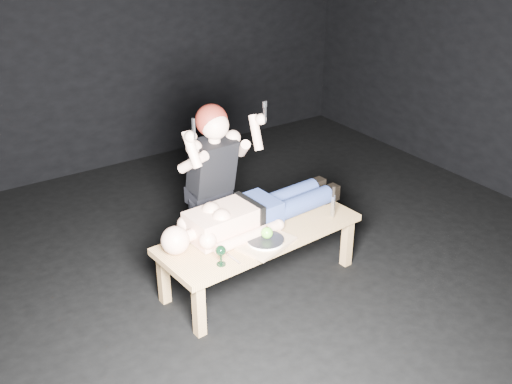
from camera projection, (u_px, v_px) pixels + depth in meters
ground at (278, 254)px, 4.96m from camera, size 5.00×5.00×0.00m
back_wall at (138, 21)px, 6.14m from camera, size 5.00×0.00×5.00m
table at (260, 257)px, 4.51m from camera, size 1.58×0.69×0.45m
lying_man at (255, 208)px, 4.46m from camera, size 1.53×0.56×0.26m
kneeling_woman at (207, 180)px, 4.66m from camera, size 0.75×0.84×1.36m
serving_tray at (265, 243)px, 4.23m from camera, size 0.45×0.38×0.02m
plate at (265, 240)px, 4.22m from camera, size 0.32×0.32×0.02m
apple at (267, 233)px, 4.22m from camera, size 0.08×0.08×0.08m
goblet at (221, 255)px, 3.98m from camera, size 0.08×0.08×0.15m
fork_flat at (233, 258)px, 4.07m from camera, size 0.02×0.16×0.01m
knife_flat at (278, 240)px, 4.29m from camera, size 0.05×0.16×0.01m
spoon_flat at (270, 236)px, 4.34m from camera, size 0.10×0.15×0.01m
carving_knife at (333, 202)px, 4.53m from camera, size 0.04×0.04×0.26m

